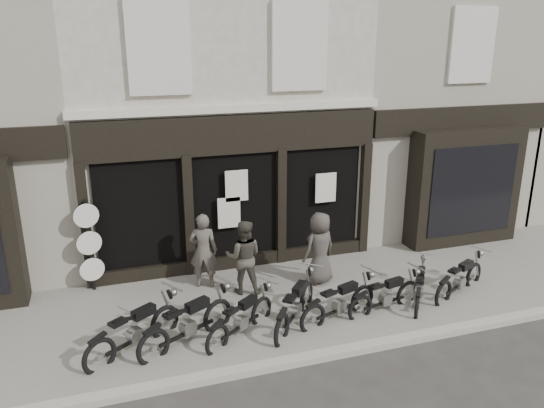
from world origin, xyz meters
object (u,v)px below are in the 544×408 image
object	(u,v)px
motorcycle_0	(135,334)
motorcycle_1	(188,327)
motorcycle_5	(386,298)
man_centre	(244,257)
motorcycle_6	(419,289)
man_right	(320,248)
motorcycle_3	(295,309)
advert_sign_post	(90,250)
motorcycle_7	(460,282)
man_left	(203,250)
motorcycle_4	(339,305)
motorcycle_2	(241,322)

from	to	relation	value
motorcycle_0	motorcycle_1	distance (m)	0.97
motorcycle_5	man_centre	xyz separation A→B (m)	(-2.62, 1.69, 0.60)
motorcycle_5	motorcycle_6	distance (m)	0.93
motorcycle_1	man_right	bearing A→B (deg)	-3.69
motorcycle_3	motorcycle_5	xyz separation A→B (m)	(2.00, -0.09, -0.04)
man_centre	advert_sign_post	bearing A→B (deg)	-1.00
motorcycle_3	motorcycle_6	bearing A→B (deg)	-48.59
motorcycle_3	advert_sign_post	distance (m)	4.77
motorcycle_0	motorcycle_7	xyz separation A→B (m)	(7.09, 0.05, -0.03)
man_right	advert_sign_post	distance (m)	5.15
motorcycle_3	man_left	size ratio (longest dim) A/B	1.01
motorcycle_3	motorcycle_7	bearing A→B (deg)	-48.65
motorcycle_4	man_centre	xyz separation A→B (m)	(-1.55, 1.71, 0.58)
motorcycle_2	motorcycle_6	xyz separation A→B (m)	(4.06, 0.14, -0.01)
motorcycle_5	man_centre	world-z (taller)	man_centre
motorcycle_1	man_centre	xyz separation A→B (m)	(1.54, 1.64, 0.54)
motorcycle_7	man_right	size ratio (longest dim) A/B	1.09
motorcycle_4	motorcycle_6	xyz separation A→B (m)	(1.99, 0.16, -0.03)
motorcycle_0	man_right	world-z (taller)	man_right
motorcycle_0	motorcycle_5	bearing A→B (deg)	-35.18
motorcycle_0	motorcycle_3	world-z (taller)	motorcycle_0
motorcycle_5	motorcycle_6	xyz separation A→B (m)	(0.92, 0.15, -0.01)
man_left	motorcycle_5	bearing A→B (deg)	163.59
motorcycle_1	motorcycle_6	distance (m)	5.08
motorcycle_7	advert_sign_post	distance (m)	8.28
motorcycle_2	motorcycle_4	xyz separation A→B (m)	(2.07, -0.02, 0.01)
motorcycle_3	motorcycle_0	bearing A→B (deg)	129.92
man_centre	man_right	world-z (taller)	man_right
motorcycle_0	motorcycle_3	bearing A→B (deg)	-34.31
motorcycle_5	man_left	world-z (taller)	man_left
motorcycle_1	motorcycle_3	distance (m)	2.16
motorcycle_3	man_centre	xyz separation A→B (m)	(-0.63, 1.60, 0.56)
motorcycle_4	man_centre	size ratio (longest dim) A/B	1.15
motorcycle_1	motorcycle_2	world-z (taller)	motorcycle_1
motorcycle_6	man_centre	size ratio (longest dim) A/B	0.95
motorcycle_4	motorcycle_2	bearing A→B (deg)	160.80
man_left	man_right	distance (m)	2.66
motorcycle_6	motorcycle_7	bearing A→B (deg)	-52.45
man_left	motorcycle_2	bearing A→B (deg)	114.00
motorcycle_4	motorcycle_7	xyz separation A→B (m)	(3.04, 0.18, -0.01)
advert_sign_post	motorcycle_3	bearing A→B (deg)	-48.37
motorcycle_0	man_left	world-z (taller)	man_left
motorcycle_4	man_right	distance (m)	1.75
motorcycle_3	motorcycle_5	world-z (taller)	motorcycle_3
motorcycle_3	man_left	world-z (taller)	man_left
man_centre	motorcycle_4	bearing A→B (deg)	150.68
motorcycle_4	man_left	bearing A→B (deg)	117.20
motorcycle_2	motorcycle_6	world-z (taller)	motorcycle_2
motorcycle_4	motorcycle_5	xyz separation A→B (m)	(1.08, 0.01, -0.02)
motorcycle_1	man_centre	size ratio (longest dim) A/B	1.19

